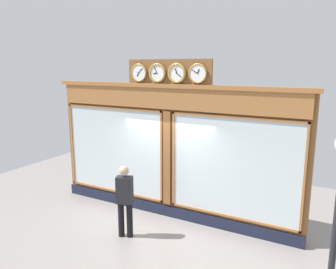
# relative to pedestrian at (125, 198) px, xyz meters

# --- Properties ---
(shop_facade) EXTENTS (6.86, 0.42, 4.02)m
(shop_facade) POSITION_rel_pedestrian_xyz_m (-0.34, -1.53, 0.82)
(shop_facade) COLOR brown
(shop_facade) RESTS_ON ground_plane
(pedestrian) EXTENTS (0.41, 0.33, 1.69)m
(pedestrian) POSITION_rel_pedestrian_xyz_m (0.00, 0.00, 0.00)
(pedestrian) COLOR black
(pedestrian) RESTS_ON ground_plane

